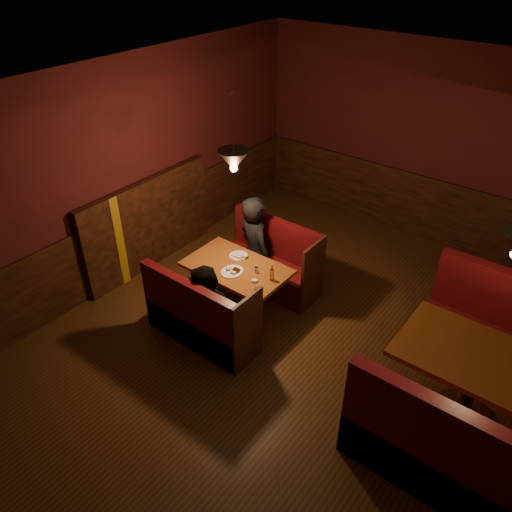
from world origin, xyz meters
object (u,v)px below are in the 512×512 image
Objects in this scene: main_table at (238,277)px; diner_b at (205,296)px; main_bench_near at (200,322)px; diner_a at (255,230)px; main_bench_far at (272,266)px; second_bench_near at (437,456)px; second_bench_far at (498,342)px; second_table at (474,373)px.

diner_b is (0.10, -0.68, 0.18)m from main_table.
main_bench_near is 0.83× the size of diner_a.
diner_b is at bearing -86.28° from main_bench_far.
diner_a reaches higher than second_bench_near.
main_bench_far and main_bench_near have the same top height.
diner_b reaches higher than second_bench_near.
main_table is 0.70m from diner_a.
main_bench_near is at bearing -149.28° from second_bench_far.
second_table is at bearing -12.44° from main_bench_far.
diner_a is at bearing -173.09° from second_bench_far.
second_table is at bearing 92.20° from second_bench_near.
main_table is at bearing 117.94° from diner_b.
second_bench_far is (2.84, 1.69, 0.07)m from main_bench_near.
main_table is 0.86× the size of second_table.
second_table is 0.90× the size of second_bench_near.
main_bench_far is 1.00× the size of main_bench_near.
second_bench_far reaches higher than second_table.
main_bench_far is 0.85× the size of second_bench_far.
main_bench_near is 0.85× the size of second_bench_far.
second_bench_far is 3.11m from diner_a.
main_bench_far is 2.89m from second_table.
second_bench_far is 1.16× the size of diner_b.
main_bench_near is at bearing -90.00° from main_bench_far.
second_table is 0.91m from second_bench_far.
main_bench_near is 1.43m from diner_a.
main_bench_near is 3.30m from second_bench_far.
diner_a reaches higher than second_bench_far.
second_bench_near is 2.77m from diner_b.
main_table is at bearing -178.08° from second_table.
second_table is 2.82m from diner_b.
main_table is 0.78× the size of second_bench_near.
second_bench_near is at bearing -1.36° from main_bench_near.
main_bench_far is 0.58m from diner_a.
main_table is 0.71m from diner_b.
diner_b reaches higher than second_table.
diner_b is at bearing 19.17° from main_bench_near.
second_bench_near is (2.85, -0.78, -0.15)m from main_table.
second_bench_near is 1.16× the size of diner_b.
main_table reaches higher than second_table.
main_bench_near is at bearing -141.63° from diner_b.
main_bench_far is 1.43m from main_bench_near.
main_bench_far is 2.85m from second_bench_far.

